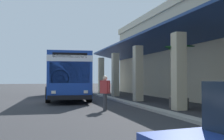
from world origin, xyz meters
The scene contains 5 objects.
ground centered at (0.00, 8.00, 0.00)m, with size 120.00×120.00×0.00m, color #2D2D30.
curb_strip centered at (1.70, 4.60, 0.06)m, with size 31.17×0.50×0.12m, color #9E998E.
transit_bus centered at (-2.26, 1.57, 1.85)m, with size 11.38×3.49×3.34m.
pedestrian centered at (6.15, 2.39, 0.91)m, with size 0.63×0.43×1.63m.
potted_palm centered at (6.43, 6.10, 0.91)m, with size 1.68×1.93×3.23m.
Camera 1 is at (17.85, -0.67, 1.50)m, focal length 41.46 mm.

